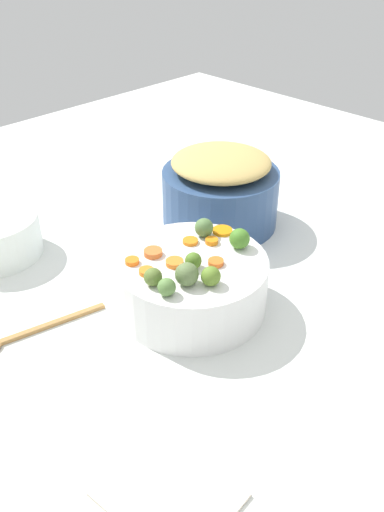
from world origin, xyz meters
name	(u,v)px	position (x,y,z in m)	size (l,w,h in m)	color
tabletop	(208,315)	(0.00, 0.00, 0.01)	(2.40, 2.40, 0.02)	silver
serving_bowl_carrots	(192,284)	(-0.03, -0.01, 0.07)	(0.29, 0.29, 0.11)	white
metal_pot	(220,198)	(-0.22, 0.27, 0.09)	(0.27, 0.27, 0.14)	#2F4B79
stuffing_mound	(221,162)	(-0.22, 0.27, 0.18)	(0.23, 0.23, 0.05)	tan
carrot_slice_0	(132,261)	(-0.10, -0.09, 0.13)	(0.03, 0.03, 0.01)	orange
carrot_slice_1	(212,241)	(-0.05, 0.06, 0.13)	(0.03, 0.03, 0.01)	orange
carrot_slice_2	(216,262)	(0.01, 0.01, 0.13)	(0.03, 0.03, 0.01)	orange
carrot_slice_3	(153,252)	(-0.10, -0.05, 0.13)	(0.03, 0.03, 0.01)	orange
carrot_slice_4	(190,241)	(-0.08, 0.03, 0.13)	(0.03, 0.03, 0.01)	orange
carrot_slice_5	(222,231)	(-0.06, 0.10, 0.13)	(0.04, 0.04, 0.01)	orange
carrot_slice_6	(146,271)	(-0.06, -0.10, 0.13)	(0.03, 0.03, 0.01)	orange
carrot_slice_7	(175,263)	(-0.04, -0.04, 0.13)	(0.03, 0.03, 0.01)	orange
brussels_sprout_0	(153,277)	(-0.03, -0.11, 0.15)	(0.03, 0.03, 0.03)	#556E2D
brussels_sprout_1	(211,276)	(0.04, -0.04, 0.15)	(0.03, 0.03, 0.03)	olive
brussels_sprout_2	(167,287)	(0.01, -0.11, 0.14)	(0.03, 0.03, 0.03)	#567F3E
brussels_sprout_3	(193,261)	(-0.01, -0.03, 0.14)	(0.03, 0.03, 0.03)	#4B7223
brussels_sprout_4	(204,228)	(-0.08, 0.07, 0.15)	(0.04, 0.04, 0.04)	#51743E
brussels_sprout_5	(187,274)	(0.01, -0.07, 0.15)	(0.04, 0.04, 0.04)	#5A7241
brussels_sprout_6	(238,238)	(0.00, 0.08, 0.15)	(0.04, 0.04, 0.04)	#467F27
wooden_spoon	(10,338)	(-0.19, -0.31, 0.03)	(0.09, 0.26, 0.01)	#A77941
dish_towel	(169,495)	(0.23, -0.32, 0.02)	(0.17, 0.14, 0.01)	beige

